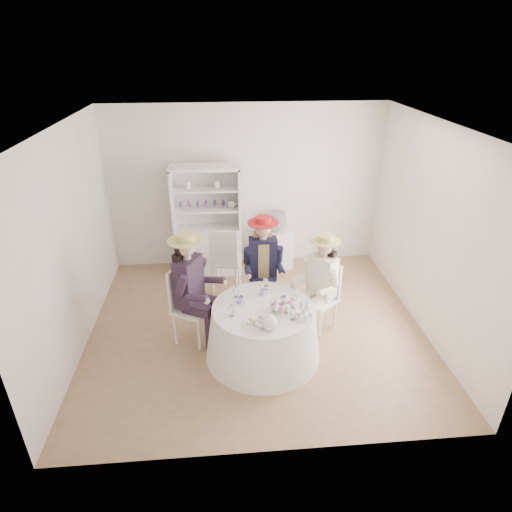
{
  "coord_description": "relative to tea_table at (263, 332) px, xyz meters",
  "views": [
    {
      "loc": [
        -0.43,
        -4.8,
        3.56
      ],
      "look_at": [
        0.0,
        0.1,
        1.05
      ],
      "focal_mm": 30.0,
      "sensor_mm": 36.0,
      "label": 1
    }
  ],
  "objects": [
    {
      "name": "teacup_a",
      "position": [
        -0.26,
        0.14,
        0.39
      ],
      "size": [
        0.12,
        0.12,
        0.07
      ],
      "primitive_type": "imported",
      "rotation": [
        0.0,
        0.0,
        -0.41
      ],
      "color": "white",
      "rests_on": "tea_table"
    },
    {
      "name": "flower_bowl",
      "position": [
        0.22,
        -0.04,
        0.38
      ],
      "size": [
        0.26,
        0.26,
        0.05
      ],
      "primitive_type": "imported",
      "rotation": [
        0.0,
        0.0,
        -0.34
      ],
      "color": "white",
      "rests_on": "tea_table"
    },
    {
      "name": "wall_left",
      "position": [
        -2.28,
        0.58,
        1.0
      ],
      "size": [
        0.0,
        4.5,
        4.5
      ],
      "primitive_type": "plane",
      "rotation": [
        1.57,
        0.0,
        1.57
      ],
      "color": "silver",
      "rests_on": "ground"
    },
    {
      "name": "sandwich_plate",
      "position": [
        -0.13,
        -0.31,
        0.37
      ],
      "size": [
        0.27,
        0.27,
        0.06
      ],
      "rotation": [
        0.0,
        0.0,
        -0.06
      ],
      "color": "white",
      "rests_on": "tea_table"
    },
    {
      "name": "tea_table",
      "position": [
        0.0,
        0.0,
        0.0
      ],
      "size": [
        1.43,
        1.43,
        0.7
      ],
      "rotation": [
        0.0,
        0.0,
        0.06
      ],
      "color": "white",
      "rests_on": "ground"
    },
    {
      "name": "hatbox",
      "position": [
        0.47,
        2.33,
        0.49
      ],
      "size": [
        0.39,
        0.39,
        0.3
      ],
      "primitive_type": "cylinder",
      "rotation": [
        0.0,
        0.0,
        -0.42
      ],
      "color": "black",
      "rests_on": "side_table"
    },
    {
      "name": "guest_left",
      "position": [
        -0.86,
        0.37,
        0.51
      ],
      "size": [
        0.65,
        0.59,
        1.53
      ],
      "rotation": [
        0.0,
        0.0,
        1.09
      ],
      "color": "silver",
      "rests_on": "ground"
    },
    {
      "name": "flower_arrangement",
      "position": [
        0.21,
        -0.1,
        0.45
      ],
      "size": [
        0.2,
        0.2,
        0.07
      ],
      "rotation": [
        0.0,
        0.0,
        0.43
      ],
      "color": "pink",
      "rests_on": "tea_table"
    },
    {
      "name": "teacup_c",
      "position": [
        0.26,
        0.1,
        0.39
      ],
      "size": [
        0.11,
        0.11,
        0.07
      ],
      "primitive_type": "imported",
      "rotation": [
        0.0,
        0.0,
        0.33
      ],
      "color": "white",
      "rests_on": "tea_table"
    },
    {
      "name": "stemware_set",
      "position": [
        -0.0,
        0.0,
        0.43
      ],
      "size": [
        0.85,
        0.89,
        0.15
      ],
      "color": "white",
      "rests_on": "tea_table"
    },
    {
      "name": "ceiling",
      "position": [
        -0.03,
        0.58,
        2.35
      ],
      "size": [
        4.5,
        4.5,
        0.0
      ],
      "primitive_type": "plane",
      "rotation": [
        3.14,
        0.0,
        0.0
      ],
      "color": "white",
      "rests_on": "wall_back"
    },
    {
      "name": "ground",
      "position": [
        -0.03,
        0.58,
        -0.35
      ],
      "size": [
        4.5,
        4.5,
        0.0
      ],
      "primitive_type": "plane",
      "color": "olive",
      "rests_on": "ground"
    },
    {
      "name": "guest_mid",
      "position": [
        0.09,
        0.94,
        0.49
      ],
      "size": [
        0.53,
        0.56,
        1.48
      ],
      "rotation": [
        0.0,
        0.0,
        -0.01
      ],
      "color": "silver",
      "rests_on": "ground"
    },
    {
      "name": "spare_chair",
      "position": [
        -0.42,
        1.56,
        0.23
      ],
      "size": [
        0.51,
        0.51,
        1.08
      ],
      "rotation": [
        0.0,
        0.0,
        2.97
      ],
      "color": "silver",
      "rests_on": "ground"
    },
    {
      "name": "wall_front",
      "position": [
        -0.03,
        -1.42,
        1.0
      ],
      "size": [
        4.5,
        0.0,
        4.5
      ],
      "primitive_type": "plane",
      "rotation": [
        -1.57,
        0.0,
        0.0
      ],
      "color": "silver",
      "rests_on": "ground"
    },
    {
      "name": "wall_back",
      "position": [
        -0.03,
        2.58,
        1.0
      ],
      "size": [
        4.5,
        0.0,
        4.5
      ],
      "primitive_type": "plane",
      "rotation": [
        1.57,
        0.0,
        0.0
      ],
      "color": "silver",
      "rests_on": "ground"
    },
    {
      "name": "wall_right",
      "position": [
        2.22,
        0.58,
        1.0
      ],
      "size": [
        0.0,
        4.5,
        4.5
      ],
      "primitive_type": "plane",
      "rotation": [
        1.57,
        0.0,
        -1.57
      ],
      "color": "silver",
      "rests_on": "ground"
    },
    {
      "name": "guest_right",
      "position": [
        0.8,
        0.49,
        0.44
      ],
      "size": [
        0.6,
        0.58,
        1.39
      ],
      "rotation": [
        0.0,
        0.0,
        -0.87
      ],
      "color": "silver",
      "rests_on": "ground"
    },
    {
      "name": "teacup_b",
      "position": [
        0.02,
        0.28,
        0.39
      ],
      "size": [
        0.1,
        0.1,
        0.07
      ],
      "primitive_type": "imported",
      "rotation": [
        0.0,
        0.0,
        0.41
      ],
      "color": "white",
      "rests_on": "tea_table"
    },
    {
      "name": "side_table",
      "position": [
        0.47,
        2.33,
        -0.0
      ],
      "size": [
        0.55,
        0.55,
        0.69
      ],
      "primitive_type": "cube",
      "rotation": [
        0.0,
        0.0,
        0.29
      ],
      "color": "silver",
      "rests_on": "ground"
    },
    {
      "name": "table_teapot",
      "position": [
        0.03,
        -0.42,
        0.43
      ],
      "size": [
        0.25,
        0.18,
        0.19
      ],
      "rotation": [
        0.0,
        0.0,
        0.28
      ],
      "color": "white",
      "rests_on": "tea_table"
    },
    {
      "name": "hutch",
      "position": [
        -0.68,
        2.25,
        0.3
      ],
      "size": [
        1.18,
        0.65,
        1.83
      ],
      "rotation": [
        0.0,
        0.0,
        0.24
      ],
      "color": "silver",
      "rests_on": "ground"
    },
    {
      "name": "cupcake_stand",
      "position": [
        0.45,
        -0.24,
        0.43
      ],
      "size": [
        0.21,
        0.21,
        0.2
      ],
      "rotation": [
        0.0,
        0.0,
        -0.4
      ],
      "color": "white",
      "rests_on": "tea_table"
    }
  ]
}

